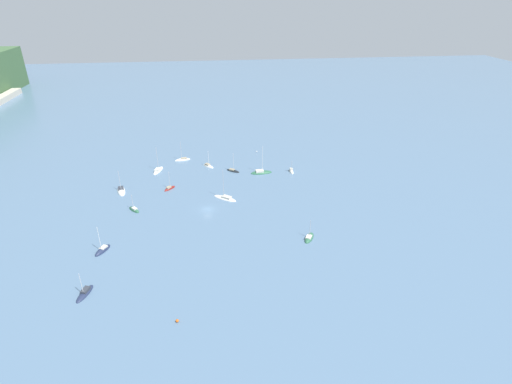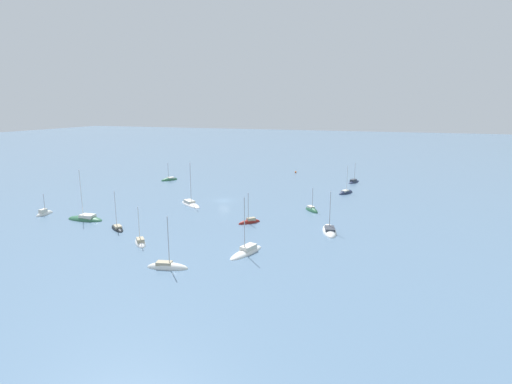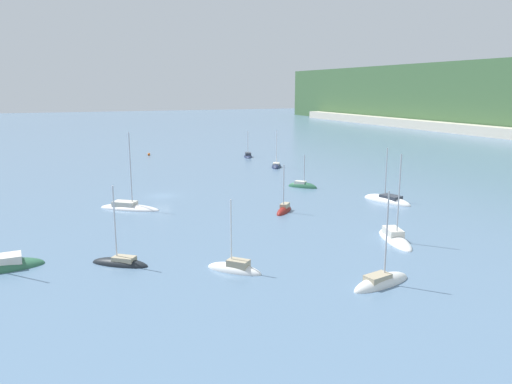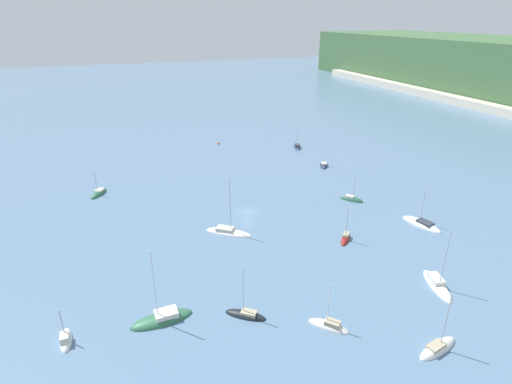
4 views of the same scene
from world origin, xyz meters
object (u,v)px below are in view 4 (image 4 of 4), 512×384
sailboat_4 (297,147)px  sailboat_10 (66,341)px  sailboat_0 (422,225)px  sailboat_3 (438,349)px  sailboat_9 (162,319)px  mooring_buoy_0 (218,143)px  sailboat_2 (351,200)px  sailboat_7 (329,326)px  sailboat_5 (246,315)px  sailboat_11 (228,232)px  sailboat_6 (324,165)px  sailboat_12 (346,239)px  sailboat_8 (437,285)px  sailboat_1 (99,194)px

sailboat_4 → sailboat_10: size_ratio=1.25×
sailboat_0 → sailboat_3: bearing=127.5°
sailboat_9 → mooring_buoy_0: bearing=-114.6°
sailboat_2 → sailboat_7: sailboat_7 is taller
mooring_buoy_0 → sailboat_3: bearing=1.5°
sailboat_4 → sailboat_5: 77.09m
sailboat_11 → sailboat_0: bearing=21.6°
sailboat_3 → sailboat_6: bearing=60.7°
sailboat_10 → sailboat_12: (-9.31, 46.22, -0.01)m
sailboat_5 → sailboat_12: (-12.75, 23.59, 0.02)m
sailboat_5 → sailboat_6: (-48.77, 39.21, -0.03)m
sailboat_3 → sailboat_8: 13.50m
sailboat_3 → sailboat_5: sailboat_3 is taller
sailboat_4 → sailboat_12: size_ratio=0.95×
sailboat_8 → sailboat_11: 36.28m
sailboat_8 → sailboat_9: size_ratio=0.87×
sailboat_9 → sailboat_12: 35.69m
sailboat_11 → sailboat_12: sailboat_11 is taller
sailboat_9 → sailboat_11: bearing=-131.5°
sailboat_3 → sailboat_9: bearing=139.0°
sailboat_7 → sailboat_9: bearing=23.4°
sailboat_1 → sailboat_5: bearing=50.5°
sailboat_1 → sailboat_10: (46.36, -4.28, 0.06)m
sailboat_3 → sailboat_7: sailboat_3 is taller
sailboat_7 → sailboat_8: sailboat_8 is taller
sailboat_0 → sailboat_5: bearing=92.5°
sailboat_7 → sailboat_10: 33.46m
sailboat_6 → sailboat_9: size_ratio=0.73×
sailboat_8 → mooring_buoy_0: size_ratio=14.92×
sailboat_2 → sailboat_8: sailboat_8 is taller
sailboat_11 → sailboat_9: bearing=-90.5°
mooring_buoy_0 → sailboat_7: bearing=-5.5°
sailboat_3 → sailboat_7: size_ratio=1.22×
sailboat_12 → sailboat_1: bearing=-88.9°
sailboat_2 → sailboat_11: sailboat_11 is taller
sailboat_7 → sailboat_3: bearing=-170.1°
sailboat_1 → sailboat_3: 74.25m
sailboat_5 → mooring_buoy_0: bearing=-65.1°
sailboat_5 → sailboat_10: 22.89m
sailboat_2 → sailboat_12: size_ratio=0.89×
sailboat_7 → sailboat_8: size_ratio=0.72×
sailboat_2 → sailboat_5: size_ratio=0.78×
sailboat_11 → sailboat_2: bearing=45.7°
sailboat_0 → sailboat_10: 63.73m
sailboat_5 → sailboat_9: sailboat_9 is taller
sailboat_3 → sailboat_7: 13.18m
sailboat_0 → sailboat_10: sailboat_0 is taller
sailboat_3 → sailboat_4: size_ratio=1.31×
sailboat_0 → mooring_buoy_0: size_ratio=12.82×
sailboat_2 → sailboat_8: bearing=-48.7°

